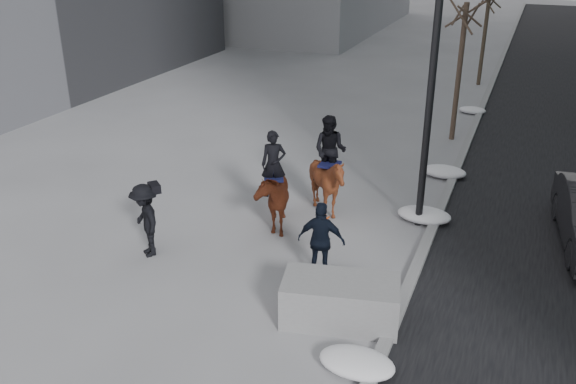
% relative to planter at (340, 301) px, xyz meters
% --- Properties ---
extents(ground, '(120.00, 120.00, 0.00)m').
position_rel_planter_xyz_m(ground, '(-1.99, 1.03, -0.44)').
color(ground, gray).
rests_on(ground, ground).
extents(curb, '(0.25, 90.00, 0.12)m').
position_rel_planter_xyz_m(curb, '(1.01, 11.03, -0.38)').
color(curb, gray).
rests_on(curb, ground).
extents(planter, '(2.41, 1.55, 0.89)m').
position_rel_planter_xyz_m(planter, '(0.00, 0.00, 0.00)').
color(planter, gray).
rests_on(planter, ground).
extents(tree_near, '(1.20, 1.20, 5.26)m').
position_rel_planter_xyz_m(tree_near, '(0.41, 11.98, 2.19)').
color(tree_near, '#3B2B23').
rests_on(tree_near, ground).
extents(tree_far, '(1.20, 1.20, 4.79)m').
position_rel_planter_xyz_m(tree_far, '(0.41, 20.76, 1.95)').
color(tree_far, '#34291F').
rests_on(tree_far, ground).
extents(mounted_left, '(1.58, 2.11, 2.48)m').
position_rel_planter_xyz_m(mounted_left, '(-2.85, 3.28, 0.48)').
color(mounted_left, '#4A200E').
rests_on(mounted_left, ground).
extents(mounted_right, '(1.44, 1.61, 2.66)m').
position_rel_planter_xyz_m(mounted_right, '(-1.76, 4.45, 0.62)').
color(mounted_right, '#512810').
rests_on(mounted_right, ground).
extents(feeder, '(1.07, 0.91, 1.75)m').
position_rel_planter_xyz_m(feeder, '(-0.89, 1.42, 0.43)').
color(feeder, black).
rests_on(feeder, ground).
extents(camera_crew, '(1.28, 1.23, 1.75)m').
position_rel_planter_xyz_m(camera_crew, '(-4.93, 0.82, 0.44)').
color(camera_crew, black).
rests_on(camera_crew, ground).
extents(lamppost, '(0.25, 0.89, 9.09)m').
position_rel_planter_xyz_m(lamppost, '(0.61, 4.69, 4.55)').
color(lamppost, black).
rests_on(lamppost, ground).
extents(snow_piles, '(1.38, 17.65, 0.35)m').
position_rel_planter_xyz_m(snow_piles, '(0.71, 5.64, -0.28)').
color(snow_piles, silver).
rests_on(snow_piles, ground).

